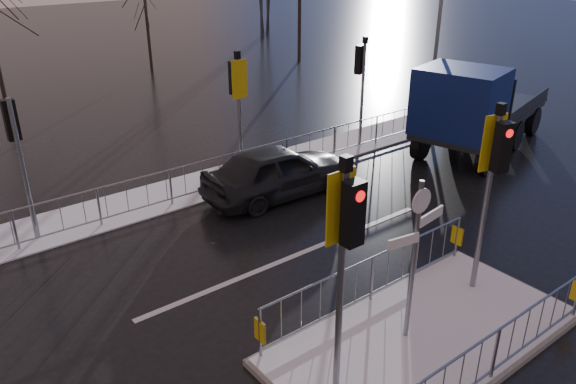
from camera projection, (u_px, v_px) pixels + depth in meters
ground at (424, 340)px, 10.32m from camera, size 120.00×120.00×0.00m
snow_verge at (194, 188)px, 16.48m from camera, size 30.00×2.00×0.04m
lane_markings at (438, 350)px, 10.08m from camera, size 8.00×11.38×0.01m
traffic_island at (425, 323)px, 10.16m from camera, size 6.00×3.04×4.15m
far_kerb_fixtures at (209, 159)px, 15.86m from camera, size 18.00×0.65×3.83m
car_far_lane at (278, 171)px, 15.75m from camera, size 4.49×1.98×1.50m
flatbed_truck at (469, 109)px, 18.15m from camera, size 7.17×4.07×3.14m
street_lamp_right at (442, 7)px, 20.48m from camera, size 1.25×0.18×8.00m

